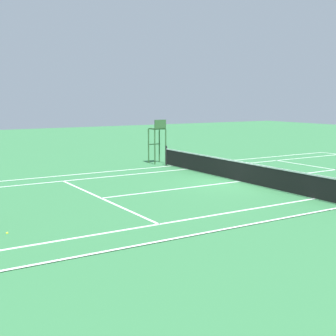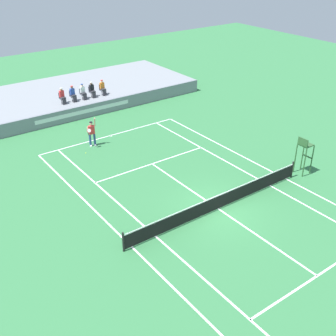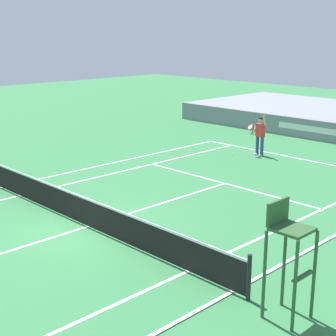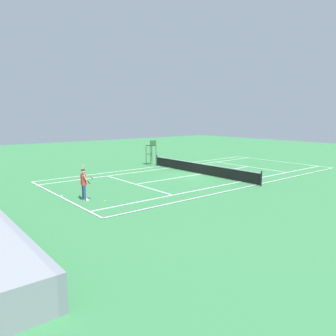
% 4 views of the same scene
% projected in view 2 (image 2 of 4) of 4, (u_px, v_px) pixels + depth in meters
% --- Properties ---
extents(ground_plane, '(80.00, 80.00, 0.00)m').
position_uv_depth(ground_plane, '(218.00, 209.00, 23.16)').
color(ground_plane, '#337542').
extents(court, '(11.08, 23.88, 0.03)m').
position_uv_depth(court, '(218.00, 209.00, 23.15)').
color(court, '#337542').
rests_on(court, ground).
extents(net, '(11.98, 0.10, 1.07)m').
position_uv_depth(net, '(219.00, 201.00, 22.91)').
color(net, black).
rests_on(net, ground).
extents(barrier_wall, '(23.38, 0.25, 1.08)m').
position_uv_depth(barrier_wall, '(84.00, 112.00, 34.40)').
color(barrier_wall, gray).
rests_on(barrier_wall, ground).
extents(bleacher_platform, '(23.38, 8.77, 1.08)m').
position_uv_depth(bleacher_platform, '(61.00, 97.00, 37.60)').
color(bleacher_platform, gray).
rests_on(bleacher_platform, ground).
extents(spectator_seated_0, '(0.44, 0.60, 1.27)m').
position_uv_depth(spectator_seated_0, '(62.00, 96.00, 34.24)').
color(spectator_seated_0, '#474C56').
rests_on(spectator_seated_0, bleacher_platform).
extents(spectator_seated_1, '(0.44, 0.60, 1.27)m').
position_uv_depth(spectator_seated_1, '(73.00, 94.00, 34.71)').
color(spectator_seated_1, '#474C56').
rests_on(spectator_seated_1, bleacher_platform).
extents(spectator_seated_2, '(0.44, 0.60, 1.27)m').
position_uv_depth(spectator_seated_2, '(83.00, 92.00, 35.18)').
color(spectator_seated_2, '#474C56').
rests_on(spectator_seated_2, bleacher_platform).
extents(spectator_seated_3, '(0.44, 0.60, 1.27)m').
position_uv_depth(spectator_seated_3, '(92.00, 90.00, 35.61)').
color(spectator_seated_3, '#474C56').
rests_on(spectator_seated_3, bleacher_platform).
extents(spectator_seated_4, '(0.44, 0.60, 1.27)m').
position_uv_depth(spectator_seated_4, '(103.00, 88.00, 36.11)').
color(spectator_seated_4, '#474C56').
rests_on(spectator_seated_4, bleacher_platform).
extents(tennis_player, '(0.82, 0.61, 2.08)m').
position_uv_depth(tennis_player, '(92.00, 133.00, 29.62)').
color(tennis_player, navy).
rests_on(tennis_player, ground).
extents(tennis_ball, '(0.07, 0.07, 0.07)m').
position_uv_depth(tennis_ball, '(86.00, 153.00, 29.05)').
color(tennis_ball, '#D1E533').
rests_on(tennis_ball, ground).
extents(umpire_chair, '(0.77, 0.77, 2.44)m').
position_uv_depth(umpire_chair, '(304.00, 151.00, 25.94)').
color(umpire_chair, '#2D562D').
rests_on(umpire_chair, ground).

